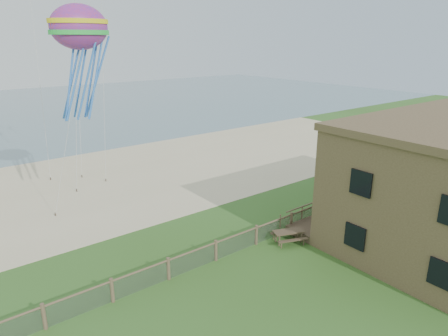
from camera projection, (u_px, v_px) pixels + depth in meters
The scene contains 7 objects.
ground at pixel (297, 317), 17.66m from camera, with size 160.00×160.00×0.00m, color #34581E.
sand_beach at pixel (105, 182), 34.22m from camera, with size 72.00×20.00×0.02m, color #C5B78E.
ocean at pixel (4, 112), 67.34m from camera, with size 160.00×68.00×0.02m, color slate.
chainlink_fence at pixel (216, 252), 22.01m from camera, with size 36.20×0.20×1.25m, color #4E3F2C, non-canonical shape.
motel_deck at pixel (368, 205), 28.92m from camera, with size 15.00×2.00×0.50m, color brown.
picnic_table at pixel (289, 236), 24.06m from camera, with size 1.87×1.41×0.79m, color brown, non-canonical shape.
octopus_kite at pixel (82, 60), 23.40m from camera, with size 3.44×2.43×7.07m, color red, non-canonical shape.
Camera 1 is at (-11.58, -9.72, 11.72)m, focal length 32.00 mm.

